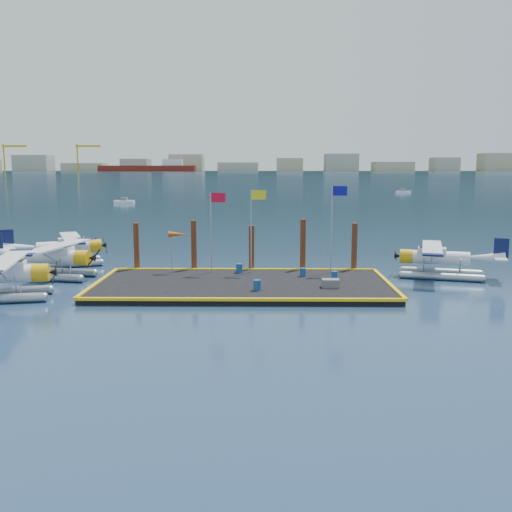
# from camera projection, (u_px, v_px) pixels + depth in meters

# --- Properties ---
(ground) EXTENTS (4000.00, 4000.00, 0.00)m
(ground) POSITION_uv_depth(u_px,v_px,m) (243.00, 288.00, 39.39)
(ground) COLOR navy
(ground) RESTS_ON ground
(dock) EXTENTS (20.00, 10.00, 0.40)m
(dock) POSITION_uv_depth(u_px,v_px,m) (243.00, 285.00, 39.36)
(dock) COLOR black
(dock) RESTS_ON ground
(dock_bumpers) EXTENTS (20.25, 10.25, 0.18)m
(dock_bumpers) POSITION_uv_depth(u_px,v_px,m) (243.00, 281.00, 39.31)
(dock_bumpers) COLOR #E5B70D
(dock_bumpers) RESTS_ON dock
(far_backdrop) EXTENTS (3050.00, 2050.00, 810.00)m
(far_backdrop) POSITION_uv_depth(u_px,v_px,m) (341.00, 166.00, 1750.94)
(far_backdrop) COLOR black
(far_backdrop) RESTS_ON ground
(seaplane_a) EXTENTS (8.83, 9.62, 3.40)m
(seaplane_a) POSITION_uv_depth(u_px,v_px,m) (1.00, 277.00, 35.84)
(seaplane_a) COLOR #9399A1
(seaplane_a) RESTS_ON ground
(seaplane_b) EXTENTS (8.71, 9.51, 3.36)m
(seaplane_b) POSITION_uv_depth(u_px,v_px,m) (54.00, 259.00, 42.69)
(seaplane_b) COLOR #9399A1
(seaplane_b) RESTS_ON ground
(seaplane_c) EXTENTS (8.53, 8.98, 3.27)m
(seaplane_c) POSITION_uv_depth(u_px,v_px,m) (67.00, 249.00, 48.10)
(seaplane_c) COLOR #9399A1
(seaplane_c) RESTS_ON ground
(seaplane_d) EXTENTS (8.25, 8.87, 3.16)m
(seaplane_d) POSITION_uv_depth(u_px,v_px,m) (437.00, 260.00, 43.01)
(seaplane_d) COLOR #9399A1
(seaplane_d) RESTS_ON ground
(drum_1) EXTENTS (0.49, 0.49, 0.69)m
(drum_1) POSITION_uv_depth(u_px,v_px,m) (257.00, 285.00, 36.85)
(drum_1) COLOR navy
(drum_1) RESTS_ON dock
(drum_2) EXTENTS (0.44, 0.44, 0.61)m
(drum_2) POSITION_uv_depth(u_px,v_px,m) (334.00, 275.00, 40.27)
(drum_2) COLOR navy
(drum_2) RESTS_ON dock
(drum_4) EXTENTS (0.43, 0.43, 0.61)m
(drum_4) POSITION_uv_depth(u_px,v_px,m) (303.00, 272.00, 41.54)
(drum_4) COLOR navy
(drum_4) RESTS_ON dock
(drum_5) EXTENTS (0.49, 0.49, 0.69)m
(drum_5) POSITION_uv_depth(u_px,v_px,m) (239.00, 268.00, 42.92)
(drum_5) COLOR navy
(drum_5) RESTS_ON dock
(crate) EXTENTS (1.11, 0.74, 0.56)m
(crate) POSITION_uv_depth(u_px,v_px,m) (330.00, 283.00, 37.75)
(crate) COLOR slate
(crate) RESTS_ON dock
(flagpole_red) EXTENTS (1.14, 0.08, 6.00)m
(flagpole_red) POSITION_uv_depth(u_px,v_px,m) (214.00, 220.00, 42.48)
(flagpole_red) COLOR #9B9CA4
(flagpole_red) RESTS_ON dock
(flagpole_yellow) EXTENTS (1.14, 0.08, 6.20)m
(flagpole_yellow) POSITION_uv_depth(u_px,v_px,m) (254.00, 218.00, 42.43)
(flagpole_yellow) COLOR #9B9CA4
(flagpole_yellow) RESTS_ON dock
(flagpole_blue) EXTENTS (1.14, 0.08, 6.50)m
(flagpole_blue) POSITION_uv_depth(u_px,v_px,m) (334.00, 216.00, 42.32)
(flagpole_blue) COLOR #9B9CA4
(flagpole_blue) RESTS_ON dock
(windsock) EXTENTS (1.40, 0.44, 3.12)m
(windsock) POSITION_uv_depth(u_px,v_px,m) (178.00, 235.00, 42.70)
(windsock) COLOR #9B9CA4
(windsock) RESTS_ON dock
(piling_0) EXTENTS (0.44, 0.44, 4.00)m
(piling_0) POSITION_uv_depth(u_px,v_px,m) (137.00, 248.00, 44.51)
(piling_0) COLOR #472214
(piling_0) RESTS_ON ground
(piling_1) EXTENTS (0.44, 0.44, 4.20)m
(piling_1) POSITION_uv_depth(u_px,v_px,m) (194.00, 247.00, 44.44)
(piling_1) COLOR #472214
(piling_1) RESTS_ON ground
(piling_2) EXTENTS (0.44, 0.44, 3.80)m
(piling_2) POSITION_uv_depth(u_px,v_px,m) (252.00, 250.00, 44.42)
(piling_2) COLOR #472214
(piling_2) RESTS_ON ground
(piling_3) EXTENTS (0.44, 0.44, 4.30)m
(piling_3) POSITION_uv_depth(u_px,v_px,m) (303.00, 247.00, 44.33)
(piling_3) COLOR #472214
(piling_3) RESTS_ON ground
(piling_4) EXTENTS (0.44, 0.44, 4.00)m
(piling_4) POSITION_uv_depth(u_px,v_px,m) (354.00, 249.00, 44.30)
(piling_4) COLOR #472214
(piling_4) RESTS_ON ground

